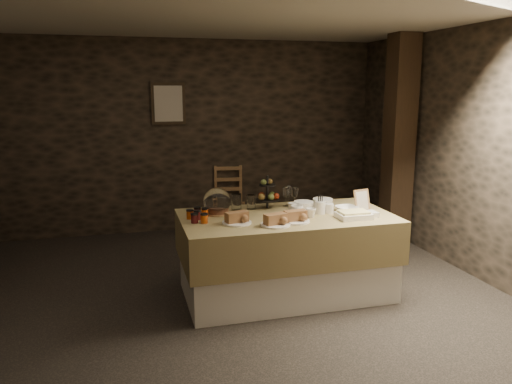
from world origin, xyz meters
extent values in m
cube|color=black|center=(0.00, 0.00, 0.00)|extent=(5.50, 5.00, 0.01)
cube|color=black|center=(0.00, 2.50, 1.30)|extent=(5.50, 0.02, 2.60)
cube|color=black|center=(0.00, -2.50, 1.30)|extent=(5.50, 0.02, 2.60)
cube|color=black|center=(2.75, 0.00, 1.30)|extent=(0.02, 5.00, 2.60)
cube|color=#B9AF9D|center=(0.00, 0.00, 2.60)|extent=(5.50, 5.00, 0.01)
cube|color=white|center=(0.68, -0.03, 0.37)|extent=(1.91, 0.98, 0.74)
cube|color=olive|center=(0.68, -0.03, 0.58)|extent=(1.98, 1.05, 0.40)
cube|color=brown|center=(0.63, 2.28, 0.22)|extent=(0.46, 0.44, 0.05)
cube|color=brown|center=(0.63, 2.45, 0.69)|extent=(0.39, 0.08, 0.39)
cube|color=black|center=(2.55, 1.18, 1.30)|extent=(0.30, 0.30, 2.60)
cube|color=#322618|center=(-0.15, 2.47, 1.75)|extent=(0.45, 0.03, 0.55)
cube|color=beige|center=(-0.15, 2.45, 1.75)|extent=(0.37, 0.01, 0.47)
cylinder|color=white|center=(0.88, 0.06, 0.84)|extent=(0.19, 0.19, 0.10)
cylinder|color=white|center=(1.14, 0.19, 0.83)|extent=(0.20, 0.20, 0.08)
cylinder|color=white|center=(1.01, -0.05, 0.85)|extent=(0.10, 0.10, 0.12)
imported|color=white|center=(0.77, -0.07, 0.83)|extent=(0.15, 0.15, 0.10)
imported|color=white|center=(0.87, -0.16, 0.83)|extent=(0.10, 0.10, 0.09)
cylinder|color=white|center=(0.77, 0.05, 0.83)|extent=(0.09, 0.09, 0.09)
cylinder|color=white|center=(1.10, -0.05, 0.83)|extent=(0.08, 0.08, 0.09)
imported|color=white|center=(1.29, -0.04, 0.81)|extent=(0.24, 0.24, 0.05)
cylinder|color=brown|center=(0.06, 0.20, 0.79)|extent=(0.26, 0.26, 0.01)
cylinder|color=#542C18|center=(0.06, 0.20, 0.83)|extent=(0.22, 0.22, 0.07)
sphere|color=white|center=(0.06, 0.20, 0.91)|extent=(0.26, 0.26, 0.26)
cylinder|color=black|center=(0.59, 0.30, 0.95)|extent=(0.02, 0.02, 0.33)
cylinder|color=black|center=(0.59, 0.30, 0.87)|extent=(0.23, 0.23, 0.01)
cylinder|color=black|center=(0.59, 0.30, 1.02)|extent=(0.16, 0.16, 0.01)
sphere|color=#5E7133|center=(0.65, 0.33, 0.91)|extent=(0.07, 0.07, 0.07)
sphere|color=maroon|center=(0.54, 0.34, 0.91)|extent=(0.07, 0.07, 0.07)
sphere|color=#5E7133|center=(0.61, 0.24, 0.91)|extent=(0.07, 0.07, 0.07)
sphere|color=brown|center=(0.52, 0.27, 0.91)|extent=(0.07, 0.07, 0.07)
sphere|color=maroon|center=(0.67, 0.26, 0.91)|extent=(0.07, 0.07, 0.07)
cylinder|color=white|center=(0.16, -0.19, 0.79)|extent=(0.26, 0.26, 0.01)
cube|color=brown|center=(0.16, -0.19, 0.85)|extent=(0.22, 0.14, 0.09)
cylinder|color=white|center=(0.47, -0.34, 0.79)|extent=(0.26, 0.26, 0.01)
cube|color=brown|center=(0.47, -0.34, 0.85)|extent=(0.22, 0.14, 0.09)
cylinder|color=white|center=(0.68, -0.27, 0.79)|extent=(0.26, 0.26, 0.01)
cube|color=brown|center=(0.68, -0.27, 0.85)|extent=(0.21, 0.12, 0.09)
cylinder|color=#561619|center=(-0.15, 0.03, 0.82)|extent=(0.06, 0.06, 0.07)
cylinder|color=#D45012|center=(-0.11, -0.10, 0.82)|extent=(0.06, 0.06, 0.07)
cylinder|color=#561619|center=(-0.19, -0.07, 0.82)|extent=(0.06, 0.06, 0.07)
cylinder|color=#D45012|center=(-0.07, 0.10, 0.82)|extent=(0.06, 0.06, 0.07)
cylinder|color=#561619|center=(-0.13, 0.16, 0.82)|extent=(0.06, 0.06, 0.07)
cylinder|color=#D45012|center=(-0.21, 0.08, 0.82)|extent=(0.06, 0.06, 0.07)
cube|color=white|center=(1.24, -0.30, 0.81)|extent=(0.30, 0.22, 0.05)
cube|color=#FFEE99|center=(1.24, -0.30, 0.85)|extent=(0.26, 0.18, 0.02)
cube|color=white|center=(1.41, -0.27, 0.81)|extent=(0.14, 0.14, 0.04)
cube|color=brown|center=(1.47, -0.01, 0.88)|extent=(0.18, 0.10, 0.22)
cylinder|color=white|center=(0.27, 0.30, 0.87)|extent=(0.10, 0.10, 0.16)
cylinder|color=white|center=(0.42, 0.30, 0.86)|extent=(0.09, 0.09, 0.14)
camera|label=1|loc=(-0.78, -4.33, 1.96)|focal=35.00mm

